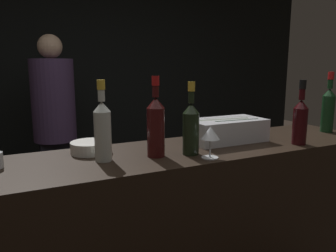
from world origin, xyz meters
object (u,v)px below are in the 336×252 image
Objects in this scene: red_wine_bottle_black_foil at (300,119)px; person_blond_tee at (55,122)px; bowl_white at (90,147)px; red_wine_bottle_burgundy at (328,108)px; ice_bin_with_bottles at (227,129)px; wine_glass at (210,134)px; red_wine_bottle_tall at (156,124)px; rose_wine_bottle at (103,128)px; champagne_bottle at (191,126)px.

person_blond_tee is (-1.02, 1.84, -0.23)m from red_wine_bottle_black_foil.
bowl_white is 0.50× the size of red_wine_bottle_burgundy.
wine_glass is (-0.27, -0.25, 0.04)m from ice_bin_with_bottles.
ice_bin_with_bottles is 1.14× the size of red_wine_bottle_tall.
red_wine_bottle_black_foil is at bearing -8.39° from rose_wine_bottle.
rose_wine_bottle reaches higher than champagne_bottle.
champagne_bottle is (-0.32, -0.15, 0.07)m from ice_bin_with_bottles.
wine_glass is at bearing -63.72° from champagne_bottle.
red_wine_bottle_tall reaches higher than rose_wine_bottle.
bowl_white is at bearing 151.18° from champagne_bottle.
rose_wine_bottle reaches higher than ice_bin_with_bottles.
wine_glass is (0.47, -0.33, 0.08)m from bowl_white.
wine_glass is at bearing -178.14° from red_wine_bottle_black_foil.
person_blond_tee reaches higher than red_wine_bottle_burgundy.
champagne_bottle is at bearing -10.53° from rose_wine_bottle.
ice_bin_with_bottles is 0.72m from rose_wine_bottle.
red_wine_bottle_burgundy is (1.20, 0.05, 0.00)m from red_wine_bottle_tall.
rose_wine_bottle is 1.71m from person_blond_tee.
red_wine_bottle_burgundy is 2.23m from person_blond_tee.
champagne_bottle is 0.93× the size of red_wine_bottle_tall.
red_wine_bottle_burgundy is at bearing -5.55° from bowl_white.
red_wine_bottle_burgundy is at bearing -5.13° from ice_bin_with_bottles.
person_blond_tee is (0.02, 1.54, -0.12)m from bowl_white.
red_wine_bottle_burgundy is (1.04, 0.09, 0.02)m from champagne_bottle.
wine_glass is at bearing -34.90° from bowl_white.
champagne_bottle reaches higher than ice_bin_with_bottles.
ice_bin_with_bottles is at bearing -5.95° from bowl_white.
wine_glass is 0.42× the size of champagne_bottle.
red_wine_bottle_burgundy is 0.22× the size of person_blond_tee.
champagne_bottle reaches higher than red_wine_bottle_black_foil.
champagne_bottle is at bearing 173.00° from red_wine_bottle_black_foil.
champagne_bottle is 1.83m from person_blond_tee.
rose_wine_bottle reaches higher than wine_glass.
champagne_bottle is 0.40m from rose_wine_bottle.
rose_wine_bottle is (0.02, -0.16, 0.12)m from bowl_white.
ice_bin_with_bottles is at bearing 142.56° from red_wine_bottle_black_foil.
person_blond_tee is at bearing 114.04° from ice_bin_with_bottles.
red_wine_bottle_black_foil is at bearing -7.00° from champagne_bottle.
rose_wine_bottle is at bearing 171.33° from red_wine_bottle_tall.
person_blond_tee is at bearing 89.35° from bowl_white.
person_blond_tee is at bearing 103.56° from wine_glass.
person_blond_tee reaches higher than red_wine_bottle_black_foil.
wine_glass is 1.93m from person_blond_tee.
ice_bin_with_bottles is 0.50m from red_wine_bottle_tall.
rose_wine_bottle is at bearing -173.58° from ice_bin_with_bottles.
red_wine_bottle_burgundy reaches higher than bowl_white.
champagne_bottle is (0.42, -0.23, 0.11)m from bowl_white.
red_wine_bottle_burgundy is 0.45m from red_wine_bottle_black_foil.
bowl_white is 0.49m from champagne_bottle.
bowl_white is at bearing 143.21° from red_wine_bottle_tall.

